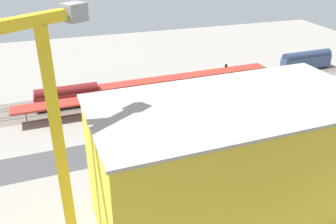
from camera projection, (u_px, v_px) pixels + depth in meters
ground_plane at (213, 125)px, 83.85m from camera, size 180.02×180.02×0.00m
rail_bed at (180, 89)px, 103.45m from camera, size 113.01×18.51×0.01m
street_asphalt at (218, 130)px, 81.83m from camera, size 112.81×14.20×0.01m
track_rails at (180, 88)px, 103.37m from camera, size 112.40×12.08×0.12m
platform_canopy_near at (148, 91)px, 91.58m from camera, size 65.45×7.54×4.31m
platform_canopy_far at (160, 80)px, 99.35m from camera, size 65.20×7.26×4.09m
locomotive at (243, 72)px, 110.83m from camera, size 14.92×3.24×4.93m
passenger_coach at (306, 60)px, 116.43m from camera, size 17.78×3.88×6.22m
freight_coach_far at (67, 96)px, 91.19m from camera, size 16.15×3.62×5.86m
parked_car_0 at (310, 120)px, 84.83m from camera, size 4.54×1.97×1.61m
parked_car_1 at (289, 124)px, 82.84m from camera, size 4.61×1.86×1.72m
parked_car_2 at (267, 128)px, 81.10m from camera, size 4.10×1.90×1.72m
parked_car_3 at (236, 131)px, 79.98m from camera, size 4.86×2.07×1.65m
parked_car_4 at (214, 137)px, 77.71m from camera, size 4.49×1.98×1.74m
parked_car_5 at (183, 143)px, 75.50m from camera, size 4.36×1.88×1.63m
parked_car_6 at (153, 146)px, 74.54m from camera, size 4.65×2.22×1.69m
construction_building at (228, 164)px, 53.08m from camera, size 39.10×20.62×19.40m
construction_roof_slab at (234, 103)px, 48.67m from camera, size 39.72×21.25×0.40m
tower_crane at (46, 134)px, 41.80m from camera, size 20.24×14.52×33.14m
box_truck_0 at (164, 161)px, 68.19m from camera, size 8.75×3.15×3.18m
box_truck_1 at (166, 158)px, 68.78m from camera, size 9.61×3.66×3.27m
street_tree_0 at (264, 94)px, 88.92m from camera, size 4.40×4.40×6.77m
street_tree_1 at (298, 88)px, 91.37m from camera, size 4.24×4.24×6.96m
street_tree_2 at (230, 100)px, 86.22m from camera, size 4.42×4.42×6.47m
traffic_light at (243, 101)px, 86.53m from camera, size 0.50×0.36×6.04m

